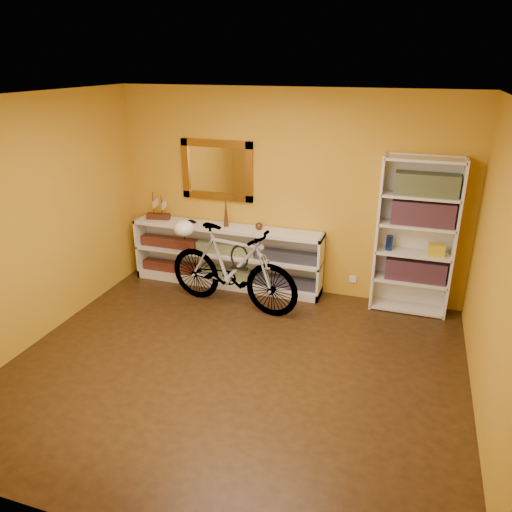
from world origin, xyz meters
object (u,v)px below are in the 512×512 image
(console_unit, at_px, (226,256))
(bicycle, at_px, (232,268))
(bookcase, at_px, (415,237))
(helmet, at_px, (184,228))

(console_unit, relative_size, bicycle, 1.45)
(bookcase, bearing_deg, console_unit, -179.40)
(console_unit, xyz_separation_m, bicycle, (0.30, -0.57, 0.10))
(console_unit, height_order, bookcase, bookcase)
(bookcase, height_order, helmet, bookcase)
(bookcase, bearing_deg, helmet, -169.95)
(console_unit, relative_size, helmet, 9.85)
(console_unit, bearing_deg, helmet, -129.13)
(bookcase, height_order, bicycle, bookcase)
(bookcase, xyz_separation_m, bicycle, (-2.08, -0.60, -0.42))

